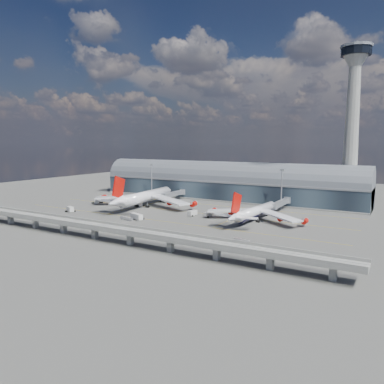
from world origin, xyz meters
The scene contains 20 objects.
ground centered at (0.00, 0.00, 0.00)m, with size 500.00×500.00×0.00m, color #474744.
taxi_lines centered at (0.00, 22.11, 0.01)m, with size 200.00×80.12×0.01m.
terminal centered at (0.00, 77.99, 11.34)m, with size 200.00×30.00×28.00m.
control_tower centered at (85.00, 83.00, 51.64)m, with size 19.00×19.00×103.00m.
guideway centered at (0.00, -55.00, 5.29)m, with size 220.00×8.50×7.20m.
floodlight_mast_left centered at (-50.00, 55.00, 13.63)m, with size 3.00×0.70×25.70m.
floodlight_mast_right centered at (50.00, 55.00, 13.63)m, with size 3.00×0.70×25.70m.
airliner_left centered at (-31.20, 21.03, 6.64)m, with size 72.59×76.33×23.25m.
airliner_right centered at (47.71, 15.24, 4.85)m, with size 56.39×58.95×18.70m.
jet_bridge_left centered at (-27.97, 53.12, 5.18)m, with size 4.40×28.00×7.25m.
jet_bridge_right centered at (51.31, 51.18, 5.18)m, with size 4.40×32.00×7.25m.
service_truck_0 centered at (-67.88, 15.66, 1.67)m, with size 6.79×7.73×3.23m.
service_truck_1 centered at (-58.62, -16.59, 1.68)m, with size 6.32×4.58×3.33m.
service_truck_2 centered at (-9.58, -13.95, 1.73)m, with size 9.52×5.53×3.32m.
service_truck_3 centered at (11.52, 10.75, 1.62)m, with size 3.15×6.75×3.18m.
service_truck_4 centered at (20.71, 12.27, 1.41)m, with size 3.36×5.23×2.80m.
service_truck_5 centered at (-34.84, 20.93, 1.58)m, with size 6.58×5.83×3.09m.
cargo_train_0 centered at (-13.92, -17.22, 0.84)m, with size 9.76×3.20×1.61m.
cargo_train_1 centered at (58.68, -28.75, 0.76)m, with size 8.79×3.88×1.46m.
cargo_train_2 centered at (53.72, -34.88, 0.97)m, with size 8.41×2.39×1.86m.
Camera 1 is at (118.25, -172.39, 42.34)m, focal length 35.00 mm.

